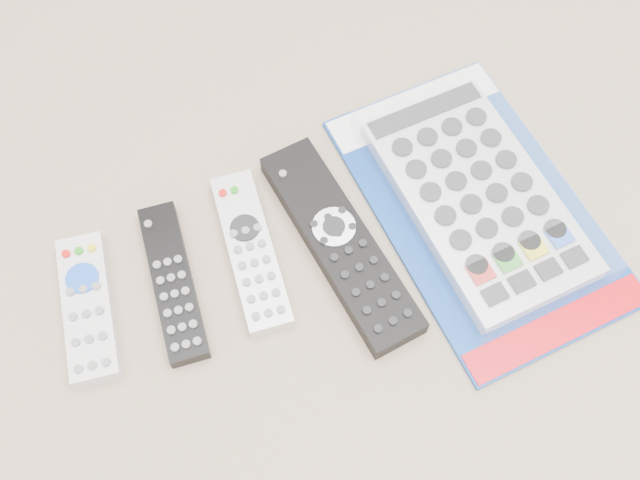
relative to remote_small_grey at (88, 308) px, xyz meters
name	(u,v)px	position (x,y,z in m)	size (l,w,h in m)	color
remote_small_grey	(88,308)	(0.00, 0.00, 0.00)	(0.08, 0.17, 0.02)	silver
remote_slim_black	(173,282)	(0.09, -0.01, 0.00)	(0.07, 0.19, 0.02)	black
remote_silver_dvd	(251,251)	(0.18, -0.01, 0.00)	(0.08, 0.20, 0.02)	silver
remote_large_black	(340,243)	(0.27, -0.05, 0.00)	(0.07, 0.26, 0.03)	black
jumbo_remote_packaged	(478,197)	(0.43, -0.07, 0.01)	(0.22, 0.36, 0.05)	navy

